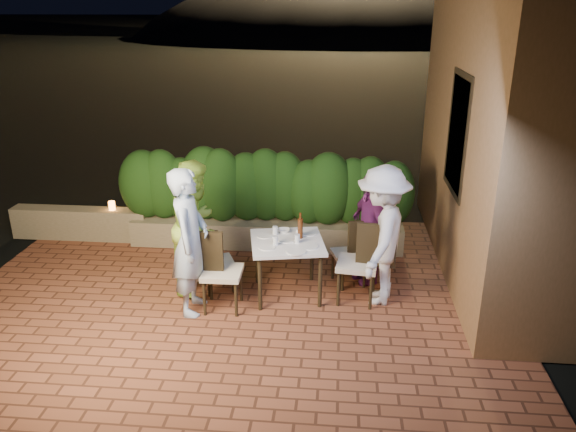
# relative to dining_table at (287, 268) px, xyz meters

# --- Properties ---
(ground) EXTENTS (400.00, 400.00, 0.00)m
(ground) POSITION_rel_dining_table_xyz_m (-0.68, -0.74, -0.40)
(ground) COLOR black
(ground) RESTS_ON ground
(terrace_floor) EXTENTS (7.00, 6.00, 0.15)m
(terrace_floor) POSITION_rel_dining_table_xyz_m (-0.68, -0.24, -0.45)
(terrace_floor) COLOR brown
(terrace_floor) RESTS_ON ground
(building_wall) EXTENTS (1.60, 5.00, 5.00)m
(building_wall) POSITION_rel_dining_table_xyz_m (2.92, 1.26, 2.12)
(building_wall) COLOR olive
(building_wall) RESTS_ON ground
(window_pane) EXTENTS (0.08, 1.00, 1.40)m
(window_pane) POSITION_rel_dining_table_xyz_m (2.14, 0.76, 1.62)
(window_pane) COLOR black
(window_pane) RESTS_ON building_wall
(window_frame) EXTENTS (0.06, 1.15, 1.55)m
(window_frame) POSITION_rel_dining_table_xyz_m (2.13, 0.76, 1.62)
(window_frame) COLOR black
(window_frame) RESTS_ON building_wall
(planter) EXTENTS (4.20, 0.55, 0.40)m
(planter) POSITION_rel_dining_table_xyz_m (-0.48, 1.56, -0.17)
(planter) COLOR #7C6F4F
(planter) RESTS_ON ground
(hedge) EXTENTS (4.00, 0.70, 1.10)m
(hedge) POSITION_rel_dining_table_xyz_m (-0.48, 1.56, 0.57)
(hedge) COLOR #18390F
(hedge) RESTS_ON planter
(parapet) EXTENTS (2.20, 0.30, 0.50)m
(parapet) POSITION_rel_dining_table_xyz_m (-3.48, 1.56, -0.12)
(parapet) COLOR #7C6F4F
(parapet) RESTS_ON ground
(hill) EXTENTS (52.00, 40.00, 22.00)m
(hill) POSITION_rel_dining_table_xyz_m (1.32, 59.26, -4.38)
(hill) COLOR black
(hill) RESTS_ON ground
(dining_table) EXTENTS (1.05, 1.05, 0.75)m
(dining_table) POSITION_rel_dining_table_xyz_m (0.00, 0.00, 0.00)
(dining_table) COLOR white
(dining_table) RESTS_ON ground
(plate_nw) EXTENTS (0.21, 0.21, 0.01)m
(plate_nw) POSITION_rel_dining_table_xyz_m (-0.23, -0.23, 0.38)
(plate_nw) COLOR white
(plate_nw) RESTS_ON dining_table
(plate_sw) EXTENTS (0.20, 0.20, 0.01)m
(plate_sw) POSITION_rel_dining_table_xyz_m (-0.30, 0.13, 0.38)
(plate_sw) COLOR white
(plate_sw) RESTS_ON dining_table
(plate_ne) EXTENTS (0.24, 0.24, 0.01)m
(plate_ne) POSITION_rel_dining_table_xyz_m (0.28, -0.15, 0.38)
(plate_ne) COLOR white
(plate_ne) RESTS_ON dining_table
(plate_se) EXTENTS (0.23, 0.23, 0.01)m
(plate_se) POSITION_rel_dining_table_xyz_m (0.25, 0.28, 0.38)
(plate_se) COLOR white
(plate_se) RESTS_ON dining_table
(plate_centre) EXTENTS (0.23, 0.23, 0.01)m
(plate_centre) POSITION_rel_dining_table_xyz_m (-0.01, 0.03, 0.38)
(plate_centre) COLOR white
(plate_centre) RESTS_ON dining_table
(plate_front) EXTENTS (0.24, 0.24, 0.01)m
(plate_front) POSITION_rel_dining_table_xyz_m (0.14, -0.32, 0.38)
(plate_front) COLOR white
(plate_front) RESTS_ON dining_table
(glass_nw) EXTENTS (0.07, 0.07, 0.12)m
(glass_nw) POSITION_rel_dining_table_xyz_m (-0.13, -0.14, 0.43)
(glass_nw) COLOR silver
(glass_nw) RESTS_ON dining_table
(glass_sw) EXTENTS (0.07, 0.07, 0.11)m
(glass_sw) POSITION_rel_dining_table_xyz_m (-0.18, 0.19, 0.43)
(glass_sw) COLOR silver
(glass_sw) RESTS_ON dining_table
(glass_ne) EXTENTS (0.07, 0.07, 0.11)m
(glass_ne) POSITION_rel_dining_table_xyz_m (0.13, -0.05, 0.43)
(glass_ne) COLOR silver
(glass_ne) RESTS_ON dining_table
(glass_se) EXTENTS (0.06, 0.06, 0.10)m
(glass_se) POSITION_rel_dining_table_xyz_m (0.13, 0.16, 0.43)
(glass_se) COLOR silver
(glass_se) RESTS_ON dining_table
(beer_bottle) EXTENTS (0.07, 0.07, 0.34)m
(beer_bottle) POSITION_rel_dining_table_xyz_m (0.15, 0.12, 0.55)
(beer_bottle) COLOR #48210C
(beer_bottle) RESTS_ON dining_table
(bowl) EXTENTS (0.17, 0.17, 0.04)m
(bowl) POSITION_rel_dining_table_xyz_m (-0.07, 0.30, 0.39)
(bowl) COLOR white
(bowl) RESTS_ON dining_table
(chair_left_front) EXTENTS (0.48, 0.48, 1.02)m
(chair_left_front) POSITION_rel_dining_table_xyz_m (-0.76, -0.43, 0.13)
(chair_left_front) COLOR black
(chair_left_front) RESTS_ON ground
(chair_left_back) EXTENTS (0.51, 0.51, 0.84)m
(chair_left_back) POSITION_rel_dining_table_xyz_m (-0.91, 0.04, 0.04)
(chair_left_back) COLOR black
(chair_left_back) RESTS_ON ground
(chair_right_front) EXTENTS (0.55, 0.55, 1.06)m
(chair_right_front) POSITION_rel_dining_table_xyz_m (0.89, -0.07, 0.15)
(chair_right_front) COLOR black
(chair_right_front) RESTS_ON ground
(chair_right_back) EXTENTS (0.52, 0.52, 0.90)m
(chair_right_back) POSITION_rel_dining_table_xyz_m (0.79, 0.38, 0.07)
(chair_right_back) COLOR black
(chair_right_back) RESTS_ON ground
(diner_blue) EXTENTS (0.44, 0.67, 1.82)m
(diner_blue) POSITION_rel_dining_table_xyz_m (-1.11, -0.50, 0.53)
(diner_blue) COLOR #A8C0D8
(diner_blue) RESTS_ON ground
(diner_green) EXTENTS (0.75, 0.92, 1.75)m
(diner_green) POSITION_rel_dining_table_xyz_m (-1.18, 0.09, 0.50)
(diner_green) COLOR #A3D041
(diner_green) RESTS_ON ground
(diner_white) EXTENTS (0.91, 1.27, 1.77)m
(diner_white) POSITION_rel_dining_table_xyz_m (1.17, -0.04, 0.51)
(diner_white) COLOR silver
(diner_white) RESTS_ON ground
(diner_purple) EXTENTS (0.71, 0.97, 1.52)m
(diner_purple) POSITION_rel_dining_table_xyz_m (1.05, 0.50, 0.39)
(diner_purple) COLOR #71256E
(diner_purple) RESTS_ON ground
(parapet_lamp) EXTENTS (0.10, 0.10, 0.14)m
(parapet_lamp) POSITION_rel_dining_table_xyz_m (-2.93, 1.56, 0.20)
(parapet_lamp) COLOR orange
(parapet_lamp) RESTS_ON parapet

